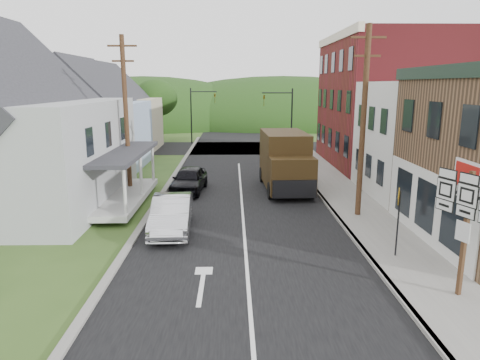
{
  "coord_description": "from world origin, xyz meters",
  "views": [
    {
      "loc": [
        -0.48,
        -16.4,
        6.33
      ],
      "look_at": [
        -0.17,
        2.09,
        2.2
      ],
      "focal_mm": 32.0,
      "sensor_mm": 36.0,
      "label": 1
    }
  ],
  "objects_px": {
    "silver_sedan": "(172,214)",
    "delivery_van": "(285,161)",
    "route_sign_cluster": "(466,217)",
    "warning_sign": "(398,212)",
    "dark_sedan": "(189,180)"
  },
  "relations": [
    {
      "from": "silver_sedan",
      "to": "delivery_van",
      "type": "distance_m",
      "value": 9.62
    },
    {
      "from": "silver_sedan",
      "to": "route_sign_cluster",
      "type": "distance_m",
      "value": 11.49
    },
    {
      "from": "silver_sedan",
      "to": "warning_sign",
      "type": "relative_size",
      "value": 1.79
    },
    {
      "from": "dark_sedan",
      "to": "warning_sign",
      "type": "height_order",
      "value": "warning_sign"
    },
    {
      "from": "dark_sedan",
      "to": "route_sign_cluster",
      "type": "relative_size",
      "value": 1.16
    },
    {
      "from": "silver_sedan",
      "to": "warning_sign",
      "type": "bearing_deg",
      "value": -23.34
    },
    {
      "from": "dark_sedan",
      "to": "warning_sign",
      "type": "xyz_separation_m",
      "value": [
        8.63,
        -10.34,
        1.07
      ]
    },
    {
      "from": "delivery_van",
      "to": "warning_sign",
      "type": "height_order",
      "value": "delivery_van"
    },
    {
      "from": "silver_sedan",
      "to": "delivery_van",
      "type": "xyz_separation_m",
      "value": [
        5.89,
        7.55,
        1.0
      ]
    },
    {
      "from": "route_sign_cluster",
      "to": "warning_sign",
      "type": "relative_size",
      "value": 1.45
    },
    {
      "from": "delivery_van",
      "to": "warning_sign",
      "type": "bearing_deg",
      "value": -77.85
    },
    {
      "from": "warning_sign",
      "to": "dark_sedan",
      "type": "bearing_deg",
      "value": 153.71
    },
    {
      "from": "route_sign_cluster",
      "to": "silver_sedan",
      "type": "bearing_deg",
      "value": 126.14
    },
    {
      "from": "silver_sedan",
      "to": "dark_sedan",
      "type": "bearing_deg",
      "value": 86.81
    },
    {
      "from": "silver_sedan",
      "to": "route_sign_cluster",
      "type": "bearing_deg",
      "value": -36.54
    }
  ]
}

